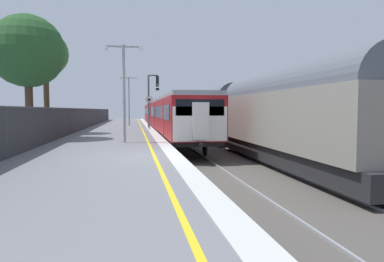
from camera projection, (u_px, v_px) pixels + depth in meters
ground at (231, 169)px, 13.39m from camera, size 17.40×110.00×1.21m
commuter_train_at_platform at (164, 114)px, 36.15m from camera, size 2.83×39.99×3.81m
freight_train_adjacent_track at (197, 111)px, 39.68m from camera, size 2.60×62.31×4.62m
signal_gantry at (151, 95)px, 33.07m from camera, size 1.10×0.24×5.06m
speed_limit_sign at (149, 108)px, 29.81m from camera, size 0.59×0.08×2.89m
platform_lamp_mid at (124, 84)px, 17.87m from camera, size 2.00×0.20×5.06m
platform_lamp_far at (129, 97)px, 37.02m from camera, size 2.00×0.20×5.23m
platform_back_fence at (6, 131)px, 11.95m from camera, size 0.07×99.00×1.84m
background_tree_left at (46, 56)px, 24.56m from camera, size 3.18×3.18×7.32m
background_tree_centre at (26, 54)px, 19.76m from camera, size 4.15×4.15×7.16m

